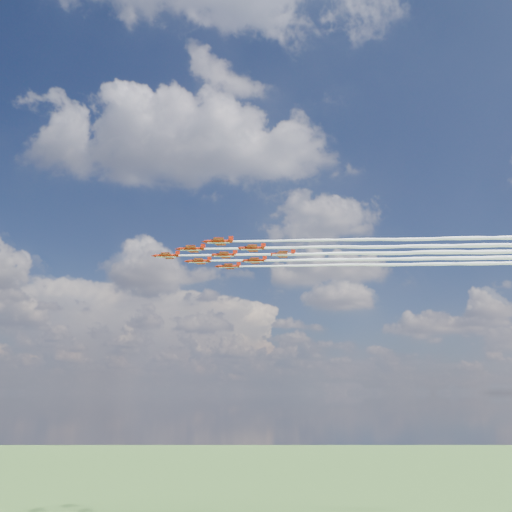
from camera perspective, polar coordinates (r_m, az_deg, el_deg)
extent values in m
cylinder|color=red|center=(164.62, -10.21, 0.04)|extent=(6.98, 1.26, 0.96)
cone|color=red|center=(165.62, -11.67, 0.02)|extent=(1.78, 1.03, 0.96)
cone|color=red|center=(163.78, -8.81, 0.06)|extent=(1.34, 0.92, 0.87)
ellipsoid|color=black|center=(165.11, -10.79, 0.16)|extent=(1.84, 0.87, 0.62)
cube|color=red|center=(164.51, -10.06, 0.03)|extent=(3.13, 8.10, 0.12)
cube|color=red|center=(163.90, -9.02, 0.05)|extent=(1.35, 3.18, 0.10)
cube|color=red|center=(164.07, -8.95, 0.32)|extent=(1.39, 0.18, 1.56)
cube|color=white|center=(164.51, -10.21, -0.11)|extent=(6.54, 1.07, 0.10)
cylinder|color=red|center=(155.74, -7.42, 0.81)|extent=(6.98, 1.26, 0.96)
cone|color=red|center=(156.54, -8.99, 0.79)|extent=(1.78, 1.03, 0.96)
cone|color=red|center=(155.10, -5.94, 0.83)|extent=(1.34, 0.92, 0.87)
ellipsoid|color=black|center=(156.15, -8.05, 0.94)|extent=(1.84, 0.87, 0.62)
cube|color=red|center=(155.65, -7.27, 0.80)|extent=(3.13, 8.10, 0.12)
cube|color=red|center=(155.18, -6.16, 0.83)|extent=(1.35, 3.18, 0.10)
cube|color=red|center=(155.38, -6.09, 1.11)|extent=(1.39, 0.18, 1.56)
cube|color=white|center=(155.62, -7.43, 0.66)|extent=(6.54, 1.07, 0.10)
cylinder|color=red|center=(169.95, -6.58, -0.59)|extent=(6.98, 1.26, 0.96)
cone|color=red|center=(170.68, -8.02, -0.61)|extent=(1.78, 1.03, 0.96)
cone|color=red|center=(169.35, -5.21, -0.58)|extent=(1.34, 0.92, 0.87)
ellipsoid|color=black|center=(170.33, -7.15, -0.47)|extent=(1.84, 0.87, 0.62)
cube|color=red|center=(169.87, -6.43, -0.61)|extent=(3.13, 8.10, 0.12)
cube|color=red|center=(169.44, -5.42, -0.58)|extent=(1.35, 3.18, 0.10)
cube|color=red|center=(169.61, -5.35, -0.33)|extent=(1.39, 0.18, 1.56)
cube|color=white|center=(169.84, -6.58, -0.74)|extent=(6.54, 1.07, 0.10)
cylinder|color=red|center=(147.30, -4.31, 1.67)|extent=(6.98, 1.26, 0.96)
cone|color=red|center=(147.87, -5.98, 1.65)|extent=(1.78, 1.03, 0.96)
cone|color=red|center=(146.88, -2.73, 1.70)|extent=(1.34, 0.92, 0.87)
ellipsoid|color=black|center=(147.63, -4.98, 1.81)|extent=(1.84, 0.87, 0.62)
cube|color=red|center=(147.24, -4.14, 1.66)|extent=(3.13, 8.10, 0.12)
cube|color=red|center=(146.94, -2.96, 1.69)|extent=(1.35, 3.18, 0.10)
cube|color=red|center=(147.15, -2.89, 1.99)|extent=(1.39, 0.18, 1.56)
cube|color=white|center=(147.18, -4.31, 1.51)|extent=(6.54, 1.07, 0.10)
cylinder|color=red|center=(161.56, -3.69, 0.12)|extent=(6.98, 1.26, 0.96)
cone|color=red|center=(162.08, -5.22, 0.10)|extent=(1.78, 1.03, 0.96)
cone|color=red|center=(161.17, -2.25, 0.13)|extent=(1.34, 0.92, 0.87)
ellipsoid|color=black|center=(161.86, -4.30, 0.24)|extent=(1.84, 0.87, 0.62)
cube|color=red|center=(161.50, -3.54, 0.10)|extent=(3.13, 8.10, 0.12)
cube|color=red|center=(161.23, -2.47, 0.13)|extent=(1.35, 3.18, 0.10)
cube|color=red|center=(161.42, -2.40, 0.40)|extent=(1.39, 0.18, 1.56)
cube|color=white|center=(161.44, -3.70, -0.03)|extent=(6.54, 1.07, 0.10)
cylinder|color=red|center=(175.93, -3.18, -1.18)|extent=(6.98, 1.26, 0.96)
cone|color=red|center=(176.41, -4.58, -1.20)|extent=(1.78, 1.03, 0.96)
cone|color=red|center=(175.58, -1.85, -1.17)|extent=(1.34, 0.92, 0.87)
ellipsoid|color=black|center=(176.20, -3.74, -1.07)|extent=(1.84, 0.87, 0.62)
cube|color=red|center=(175.88, -3.04, -1.20)|extent=(3.13, 8.10, 0.12)
cube|color=red|center=(175.62, -2.05, -1.17)|extent=(1.35, 3.18, 0.10)
cube|color=red|center=(175.80, -1.99, -0.93)|extent=(1.39, 0.18, 1.56)
cube|color=white|center=(175.82, -3.18, -1.32)|extent=(6.54, 1.07, 0.10)
cylinder|color=red|center=(153.65, -0.51, 0.90)|extent=(6.98, 1.26, 0.96)
cone|color=red|center=(153.93, -2.12, 0.88)|extent=(1.78, 1.03, 0.96)
cone|color=red|center=(153.50, 1.02, 0.92)|extent=(1.34, 0.92, 0.87)
ellipsoid|color=black|center=(153.86, -1.15, 1.04)|extent=(1.84, 0.87, 0.62)
cube|color=red|center=(153.62, -0.34, 0.89)|extent=(3.13, 8.10, 0.12)
cube|color=red|center=(153.51, 0.79, 0.92)|extent=(1.35, 3.18, 0.10)
cube|color=red|center=(153.73, 0.85, 1.20)|extent=(1.39, 0.18, 1.56)
cube|color=white|center=(153.53, -0.51, 0.75)|extent=(6.54, 1.07, 0.10)
cylinder|color=red|center=(168.03, -0.24, -0.53)|extent=(6.98, 1.26, 0.96)
cone|color=red|center=(168.29, -1.72, -0.54)|extent=(1.78, 1.03, 0.96)
cone|color=red|center=(167.89, 1.15, -0.51)|extent=(1.34, 0.92, 0.87)
ellipsoid|color=black|center=(168.22, -0.83, -0.40)|extent=(1.84, 0.87, 0.62)
cube|color=red|center=(168.00, -0.09, -0.54)|extent=(3.13, 8.10, 0.12)
cube|color=red|center=(167.91, 0.95, -0.51)|extent=(1.35, 3.18, 0.10)
cube|color=red|center=(168.11, 1.00, -0.25)|extent=(1.39, 0.18, 1.56)
cube|color=white|center=(167.92, -0.24, -0.67)|extent=(6.54, 1.07, 0.10)
cylinder|color=red|center=(160.65, 2.98, 0.20)|extent=(6.98, 1.26, 0.96)
cone|color=red|center=(160.66, 1.43, 0.18)|extent=(1.78, 1.03, 0.96)
cone|color=red|center=(160.74, 4.44, 0.21)|extent=(1.34, 0.92, 0.87)
ellipsoid|color=black|center=(160.75, 2.36, 0.32)|extent=(1.84, 0.87, 0.62)
cube|color=red|center=(160.64, 3.14, 0.18)|extent=(3.13, 8.10, 0.12)
cube|color=red|center=(160.72, 4.22, 0.21)|extent=(1.35, 3.18, 0.10)
cube|color=red|center=(160.94, 4.28, 0.48)|extent=(1.39, 0.18, 1.56)
cube|color=white|center=(160.53, 2.98, 0.05)|extent=(6.54, 1.07, 0.10)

